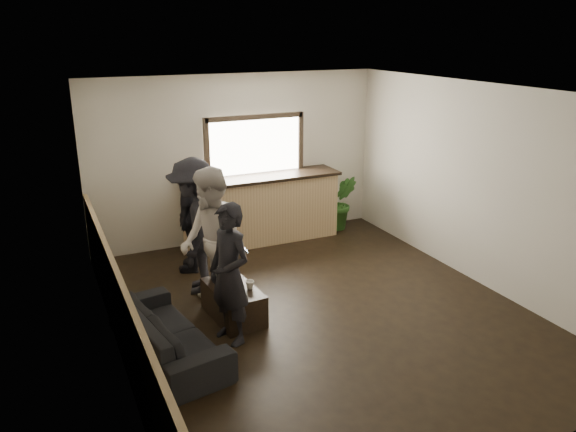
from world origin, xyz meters
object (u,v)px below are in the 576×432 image
person_a (230,274)px  coffee_table (233,302)px  person_b (212,243)px  bar_counter (261,205)px  person_d (192,215)px  person_c (195,226)px  sofa (167,332)px  cup_a (218,279)px  potted_plant (341,202)px  cup_b (250,285)px

person_a → coffee_table: bearing=137.7°
coffee_table → person_b: bearing=126.0°
bar_counter → person_d: 1.57m
person_a → person_d: person_d is taller
person_c → bar_counter: bearing=152.0°
sofa → cup_a: 1.11m
sofa → cup_a: bearing=-59.2°
bar_counter → person_a: bearing=-118.3°
cup_a → person_a: 0.81m
potted_plant → person_b: person_b is taller
potted_plant → person_d: (-2.91, -0.65, 0.35)m
person_a → person_b: (0.02, 0.74, 0.11)m
bar_counter → person_a: bar_counter is taller
potted_plant → person_d: 3.01m
potted_plant → coffee_table: bearing=-140.9°
cup_b → potted_plant: 3.65m
coffee_table → person_d: size_ratio=0.54×
sofa → person_c: size_ratio=1.00×
cup_b → person_c: person_c is taller
person_d → cup_a: bearing=25.8°
person_b → person_c: bearing=-179.7°
person_b → cup_b: bearing=44.6°
sofa → cup_b: (1.13, 0.38, 0.19)m
person_b → person_d: 1.46m
sofa → person_b: size_ratio=0.99×
sofa → person_a: 0.94m
person_b → person_c: size_ratio=1.01×
sofa → person_a: bearing=-99.9°
bar_counter → person_a: 3.28m
sofa → cup_b: bearing=-81.4°
bar_counter → coffee_table: (-1.35, -2.39, -0.43)m
potted_plant → person_b: (-3.06, -2.10, 0.44)m
coffee_table → person_d: 1.81m
person_d → bar_counter: bearing=145.9°
person_d → sofa: bearing=6.6°
sofa → coffee_table: bearing=-72.4°
bar_counter → sofa: (-2.30, -2.89, -0.37)m
cup_a → potted_plant: 3.68m
person_b → person_a: bearing=-2.1°
coffee_table → person_a: (-0.20, -0.50, 0.63)m
coffee_table → bar_counter: bearing=60.4°
coffee_table → cup_b: size_ratio=8.52×
coffee_table → cup_b: bearing=-32.9°
bar_counter → person_b: (-1.53, -2.14, 0.31)m
sofa → cup_b: sofa is taller
coffee_table → potted_plant: 3.72m
sofa → cup_a: (0.83, 0.72, 0.19)m
potted_plant → person_a: person_a is taller
person_d → potted_plant: bearing=131.9°
coffee_table → person_d: bearing=91.1°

